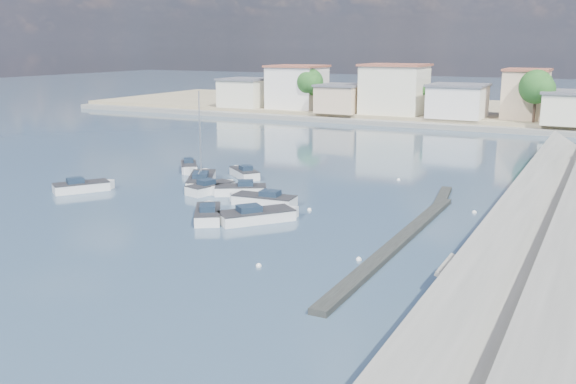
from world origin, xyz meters
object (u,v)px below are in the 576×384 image
object	(u,v)px
motorboat_d	(238,190)
sailboat	(202,179)
motorboat_f	(244,173)
motorboat_e	(84,187)
motorboat_h	(260,216)
motorboat_a	(208,214)
motorboat_b	(212,188)
motorboat_c	(261,200)
motorboat_g	(189,168)

from	to	relation	value
motorboat_d	sailboat	xyz separation A→B (m)	(-5.47, 2.38, 0.03)
motorboat_f	sailboat	world-z (taller)	sailboat
motorboat_f	sailboat	bearing A→B (deg)	-113.40
motorboat_e	motorboat_h	size ratio (longest dim) A/B	0.87
motorboat_a	motorboat_d	xyz separation A→B (m)	(-2.18, 7.91, -0.00)
motorboat_a	motorboat_b	bearing A→B (deg)	121.48
motorboat_e	motorboat_h	bearing A→B (deg)	-4.50
motorboat_d	motorboat_e	size ratio (longest dim) A/B	0.97
motorboat_c	motorboat_e	distance (m)	17.04
motorboat_c	motorboat_e	world-z (taller)	same
motorboat_c	sailboat	bearing A→B (deg)	153.08
motorboat_b	motorboat_e	world-z (taller)	same
motorboat_b	motorboat_c	world-z (taller)	same
motorboat_b	motorboat_g	size ratio (longest dim) A/B	1.20
motorboat_c	motorboat_h	size ratio (longest dim) A/B	1.01
motorboat_d	motorboat_f	distance (m)	7.74
motorboat_d	motorboat_g	size ratio (longest dim) A/B	1.16
motorboat_b	motorboat_f	bearing A→B (deg)	97.93
motorboat_e	motorboat_b	bearing A→B (deg)	24.75
motorboat_c	motorboat_g	world-z (taller)	same
motorboat_e	motorboat_d	bearing A→B (deg)	21.29
motorboat_d	motorboat_f	bearing A→B (deg)	117.04
motorboat_b	sailboat	world-z (taller)	sailboat
motorboat_d	motorboat_c	bearing A→B (deg)	-31.61
motorboat_a	motorboat_f	bearing A→B (deg)	111.05
motorboat_c	motorboat_g	distance (m)	16.56
motorboat_d	motorboat_g	bearing A→B (deg)	146.01
motorboat_d	motorboat_g	xyz separation A→B (m)	(-10.16, 6.85, 0.00)
motorboat_h	motorboat_f	bearing A→B (deg)	125.17
motorboat_b	motorboat_e	xyz separation A→B (m)	(-10.60, -4.89, 0.00)
motorboat_b	motorboat_f	distance (m)	7.19
motorboat_c	motorboat_h	world-z (taller)	same
motorboat_f	motorboat_a	bearing A→B (deg)	-68.95
motorboat_b	motorboat_e	size ratio (longest dim) A/B	1.00
motorboat_b	motorboat_f	xyz separation A→B (m)	(-0.99, 7.12, 0.00)
motorboat_g	sailboat	xyz separation A→B (m)	(4.69, -4.47, 0.03)
motorboat_c	sailboat	xyz separation A→B (m)	(-9.14, 4.64, 0.03)
motorboat_f	motorboat_g	xyz separation A→B (m)	(-6.64, -0.04, 0.00)
motorboat_g	motorboat_h	distance (m)	21.04
motorboat_f	sailboat	xyz separation A→B (m)	(-1.95, -4.51, 0.03)
motorboat_b	motorboat_e	distance (m)	11.68
motorboat_g	sailboat	size ratio (longest dim) A/B	0.47
motorboat_e	motorboat_f	distance (m)	15.38
motorboat_f	motorboat_g	distance (m)	6.64
motorboat_d	motorboat_e	xyz separation A→B (m)	(-13.13, -5.12, 0.00)
motorboat_e	motorboat_g	bearing A→B (deg)	76.04
motorboat_c	motorboat_e	xyz separation A→B (m)	(-16.80, -2.86, -0.00)
motorboat_a	sailboat	distance (m)	12.82
motorboat_h	sailboat	size ratio (longest dim) A/B	0.64
motorboat_c	sailboat	world-z (taller)	sailboat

